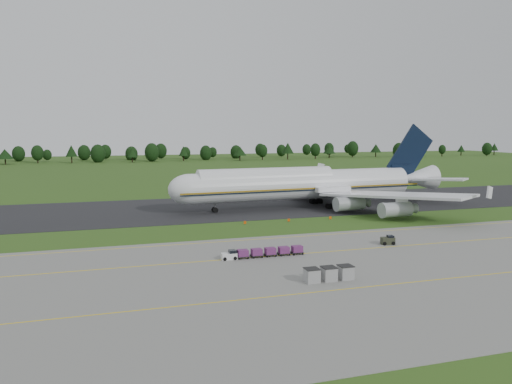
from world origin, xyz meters
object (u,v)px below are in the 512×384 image
object	(u,v)px
baggage_train	(262,252)
uld_row	(329,274)
utility_cart	(388,241)
aircraft	(308,184)
edge_markers	(289,220)

from	to	relation	value
baggage_train	uld_row	bearing A→B (deg)	-71.80
utility_cart	uld_row	world-z (taller)	uld_row
baggage_train	utility_cart	distance (m)	23.25
baggage_train	uld_row	world-z (taller)	uld_row
aircraft	baggage_train	world-z (taller)	aircraft
baggage_train	utility_cart	size ratio (longest dim) A/B	5.39
edge_markers	baggage_train	bearing A→B (deg)	-118.50
baggage_train	edge_markers	xyz separation A→B (m)	(14.70, 27.07, -0.50)
utility_cart	uld_row	xyz separation A→B (m)	(-18.53, -15.90, 0.32)
baggage_train	uld_row	xyz separation A→B (m)	(4.65, -14.15, 0.20)
baggage_train	utility_cart	bearing A→B (deg)	4.31
aircraft	edge_markers	xyz separation A→B (m)	(-11.65, -17.27, -5.76)
baggage_train	uld_row	size ratio (longest dim) A/B	1.97
aircraft	utility_cart	xyz separation A→B (m)	(-3.16, -42.60, -5.37)
aircraft	utility_cart	bearing A→B (deg)	-94.24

